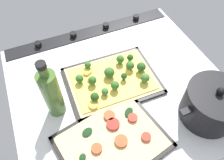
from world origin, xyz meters
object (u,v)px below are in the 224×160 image
Objects in this scene: baking_tray_back at (112,142)px; veggie_pizza_back at (113,140)px; oil_bottle at (52,93)px; broccoli_pizza at (112,78)px; baking_tray_front at (112,81)px; cooking_pot at (212,105)px.

veggie_pizza_back is (-0.32, -0.32, 0.71)cm from baking_tray_back.
oil_bottle is (12.50, -18.52, 9.69)cm from baking_tray_back.
broccoli_pizza is at bearing -170.80° from oil_bottle.
broccoli_pizza is 1.34× the size of oil_bottle.
baking_tray_front is 1.04× the size of veggie_pizza_back.
veggie_pizza_back is at bearing -135.43° from baking_tray_back.
broccoli_pizza is at bearing -47.17° from cooking_pot.
cooking_pot is (-23.73, 25.40, 5.93)cm from baking_tray_front.
cooking_pot is (-33.23, 3.32, 5.93)cm from baking_tray_back.
cooking_pot is at bearing 174.29° from baking_tray_back.
baking_tray_back is (9.50, 22.08, 0.00)cm from baking_tray_front.
veggie_pizza_back reaches higher than baking_tray_front.
oil_bottle is at bearing -25.53° from cooking_pot.
cooking_pot reaches higher than veggie_pizza_back.
baking_tray_back is 33.92cm from cooking_pot.
veggie_pizza_back is (9.33, 21.79, -0.97)cm from broccoli_pizza.
veggie_pizza_back is 33.52cm from cooking_pot.
baking_tray_front is at bearing 10.68° from broccoli_pizza.
cooking_pot reaches higher than baking_tray_front.
broccoli_pizza is 23.83cm from oil_bottle.
broccoli_pizza is 0.96× the size of veggie_pizza_back.
veggie_pizza_back is at bearing 66.82° from broccoli_pizza.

